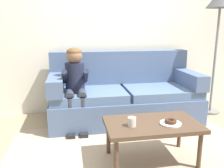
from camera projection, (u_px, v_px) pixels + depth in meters
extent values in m
plane|color=#9E896B|center=(129.00, 146.00, 2.79)|extent=(10.00, 10.00, 0.00)
cube|color=silver|center=(109.00, 25.00, 3.81)|extent=(8.00, 0.10, 2.80)
cube|color=tan|center=(135.00, 157.00, 2.55)|extent=(2.76, 1.81, 0.01)
cube|color=slate|center=(125.00, 108.00, 3.53)|extent=(2.15, 0.90, 0.38)
cube|color=slate|center=(88.00, 95.00, 3.34)|extent=(1.03, 0.74, 0.12)
cube|color=slate|center=(161.00, 91.00, 3.52)|extent=(1.03, 0.74, 0.12)
cube|color=slate|center=(120.00, 67.00, 3.74)|extent=(2.15, 0.20, 0.51)
cube|color=slate|center=(56.00, 83.00, 3.27)|extent=(0.20, 0.90, 0.22)
cube|color=slate|center=(187.00, 78.00, 3.60)|extent=(0.20, 0.90, 0.22)
cube|color=#4C3828|center=(152.00, 124.00, 2.38)|extent=(0.94, 0.56, 0.04)
cylinder|color=#4C3828|center=(116.00, 159.00, 2.15)|extent=(0.04, 0.04, 0.39)
cylinder|color=#4C3828|center=(200.00, 151.00, 2.29)|extent=(0.04, 0.04, 0.39)
cylinder|color=#4C3828|center=(108.00, 138.00, 2.57)|extent=(0.04, 0.04, 0.39)
cylinder|color=#4C3828|center=(179.00, 132.00, 2.71)|extent=(0.04, 0.04, 0.39)
cylinder|color=#1E2338|center=(75.00, 77.00, 3.22)|extent=(0.26, 0.26, 0.40)
sphere|color=#846047|center=(74.00, 56.00, 3.13)|extent=(0.21, 0.21, 0.21)
ellipsoid|color=brown|center=(74.00, 52.00, 3.12)|extent=(0.20, 0.20, 0.12)
cylinder|color=#333847|center=(70.00, 94.00, 3.10)|extent=(0.11, 0.30, 0.11)
cylinder|color=#333847|center=(70.00, 115.00, 3.01)|extent=(0.09, 0.09, 0.44)
cube|color=black|center=(71.00, 134.00, 3.02)|extent=(0.10, 0.20, 0.06)
cylinder|color=#1E2338|center=(65.00, 77.00, 3.08)|extent=(0.07, 0.29, 0.23)
cylinder|color=#333847|center=(82.00, 93.00, 3.13)|extent=(0.11, 0.30, 0.11)
cylinder|color=#333847|center=(83.00, 114.00, 3.04)|extent=(0.09, 0.09, 0.44)
cube|color=black|center=(84.00, 133.00, 3.05)|extent=(0.10, 0.20, 0.06)
cylinder|color=#1E2338|center=(85.00, 76.00, 3.13)|extent=(0.07, 0.29, 0.23)
cylinder|color=white|center=(170.00, 123.00, 2.34)|extent=(0.21, 0.21, 0.01)
torus|color=#422619|center=(171.00, 121.00, 2.33)|extent=(0.17, 0.17, 0.04)
cylinder|color=silver|center=(132.00, 122.00, 2.28)|extent=(0.08, 0.08, 0.09)
cube|color=red|center=(185.00, 134.00, 3.05)|extent=(0.16, 0.09, 0.05)
cylinder|color=red|center=(179.00, 134.00, 3.03)|extent=(0.06, 0.06, 0.05)
cylinder|color=red|center=(191.00, 133.00, 3.06)|extent=(0.06, 0.06, 0.05)
cylinder|color=slate|center=(210.00, 111.00, 3.92)|extent=(0.30, 0.30, 0.03)
cylinder|color=slate|center=(215.00, 60.00, 3.73)|extent=(0.04, 0.04, 1.67)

